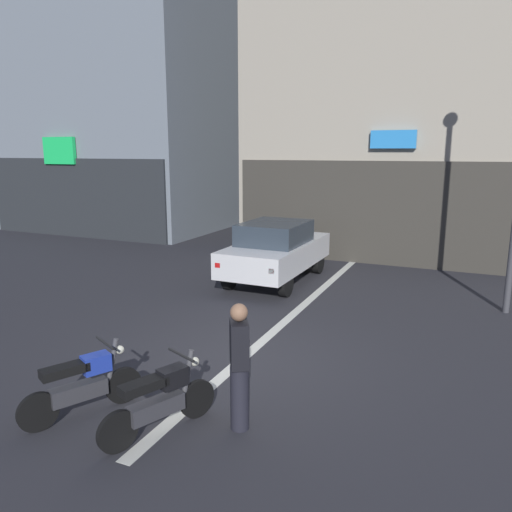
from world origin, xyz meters
TOP-DOWN VIEW (x-y plane):
  - ground_plane at (0.00, 0.00)m, footprint 120.00×120.00m
  - lane_centre_line at (0.00, 6.00)m, footprint 0.20×18.00m
  - building_corner_left at (-11.59, 13.15)m, footprint 9.28×9.52m
  - building_mid_block at (0.55, 13.16)m, footprint 9.25×9.62m
  - car_white_crossing_near at (-1.38, 5.20)m, footprint 1.80×4.12m
  - motorcycle_blue_row_leftmost at (-1.14, -2.35)m, footprint 0.82×1.52m
  - motorcycle_black_row_left_mid at (0.04, -2.28)m, footprint 0.76×1.56m
  - person_by_motorcycles at (0.89, -1.78)m, footprint 0.37×0.42m

SIDE VIEW (x-z plane):
  - ground_plane at x=0.00m, z-range 0.00..0.00m
  - lane_centre_line at x=0.00m, z-range 0.00..0.01m
  - motorcycle_blue_row_leftmost at x=-1.14m, z-range -0.03..0.95m
  - motorcycle_black_row_left_mid at x=0.04m, z-range -0.03..0.95m
  - person_by_motorcycles at x=0.89m, z-range 0.02..1.69m
  - car_white_crossing_near at x=-1.38m, z-range 0.07..1.71m
  - building_corner_left at x=-11.59m, z-range -0.01..10.45m
  - building_mid_block at x=0.55m, z-range -0.01..17.34m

